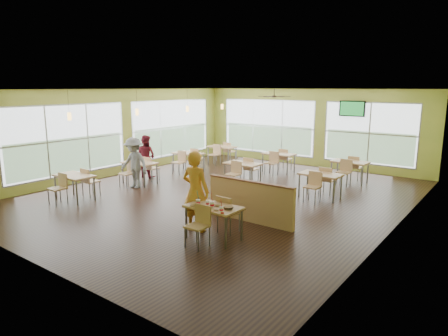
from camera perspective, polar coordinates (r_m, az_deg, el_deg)
The scene contains 20 objects.
room at distance 11.98m, azimuth -0.15°, elevation 3.49°, with size 12.00×12.04×3.20m.
window_bays at distance 16.01m, azimuth -1.12°, elevation 5.07°, with size 9.24×10.24×2.38m.
main_table at distance 8.68m, azimuth -1.49°, elevation -6.22°, with size 1.22×1.52×0.87m.
half_wall_divider at distance 9.84m, azimuth 3.76°, elevation -4.74°, with size 2.40×0.14×1.04m.
dining_tables at distance 14.11m, azimuth 0.62°, elevation 0.72°, with size 6.92×8.72×0.87m.
pendant_lights at distance 14.51m, azimuth -8.77°, elevation 8.15°, with size 0.11×7.31×0.86m.
ceiling_fan at distance 14.38m, azimuth 7.16°, elevation 10.12°, with size 1.25×1.25×0.29m.
tv_backwall at distance 16.29m, azimuth 17.83°, elevation 8.08°, with size 1.00×0.07×0.60m.
man_plaid at distance 9.15m, azimuth -4.07°, elevation -3.32°, with size 0.68×0.45×1.87m, color orange.
patron_maroon at distance 14.90m, azimuth -11.09°, elevation 1.66°, with size 0.76×0.59×1.56m, color maroon.
patron_grey at distance 13.37m, azimuth -12.72°, elevation 0.72°, with size 1.08×0.62×1.67m, color slate.
cup_blue at distance 8.68m, azimuth -3.72°, elevation -4.91°, with size 0.10×0.10×0.36m.
cup_yellow at distance 8.63m, azimuth -2.36°, elevation -5.05°, with size 0.09×0.09×0.32m.
cup_red_near at distance 8.49m, azimuth -1.73°, elevation -5.25°, with size 0.10×0.10×0.37m.
cup_red_far at distance 8.20m, azimuth -0.38°, elevation -5.93°, with size 0.09×0.09×0.31m.
food_basket at distance 8.44m, azimuth 0.64°, elevation -5.67°, with size 0.22×0.22×0.05m.
ketchup_cup at distance 8.14m, azimuth -0.22°, elevation -6.45°, with size 0.06×0.06×0.03m, color #B62516.
wrapper_left at distance 8.66m, azimuth -4.45°, elevation -5.34°, with size 0.15×0.13×0.04m, color #987349.
wrapper_mid at distance 8.64m, azimuth -0.86°, elevation -5.30°, with size 0.18×0.16×0.04m, color #987349.
wrapper_right at distance 8.32m, azimuth -1.11°, elevation -6.02°, with size 0.12×0.11×0.03m, color #987349.
Camera 1 is at (7.12, -9.48, 3.27)m, focal length 32.00 mm.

